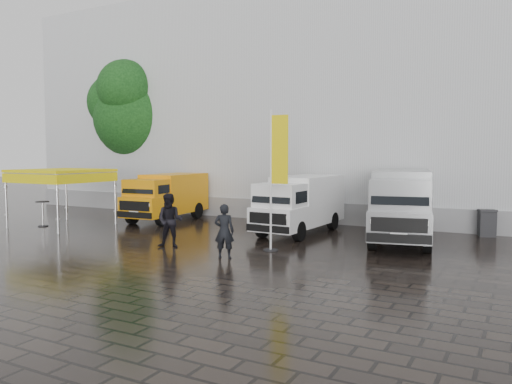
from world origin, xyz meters
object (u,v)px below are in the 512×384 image
(van_yellow, at_px, (166,198))
(canopy_tent, at_px, (60,173))
(person_front, at_px, (224,231))
(van_white, at_px, (300,205))
(wheelie_bin, at_px, (487,223))
(van_silver, at_px, (401,206))
(flagpole, at_px, (276,173))
(cocktail_table, at_px, (43,214))
(person_tent, at_px, (170,220))

(van_yellow, bearing_deg, canopy_tent, -132.85)
(person_front, bearing_deg, van_white, -112.12)
(wheelie_bin, relative_size, person_front, 0.62)
(van_silver, distance_m, flagpole, 5.29)
(van_white, xyz_separation_m, canopy_tent, (-10.33, -3.31, 1.27))
(van_white, xyz_separation_m, cocktail_table, (-11.05, -3.74, -0.60))
(van_silver, relative_size, person_tent, 3.22)
(person_tent, bearing_deg, van_white, 39.34)
(flagpole, bearing_deg, van_white, 101.43)
(person_tent, bearing_deg, flagpole, -4.02)
(van_white, bearing_deg, person_front, -88.64)
(van_silver, relative_size, person_front, 3.55)
(canopy_tent, relative_size, person_tent, 1.83)
(wheelie_bin, bearing_deg, canopy_tent, -176.04)
(flagpole, xyz_separation_m, wheelie_bin, (6.09, 6.73, -2.11))
(van_yellow, relative_size, van_white, 0.91)
(canopy_tent, relative_size, wheelie_bin, 3.23)
(van_yellow, relative_size, van_silver, 0.81)
(van_yellow, distance_m, wheelie_bin, 14.41)
(van_yellow, height_order, flagpole, flagpole)
(van_white, relative_size, person_front, 3.14)
(van_yellow, xyz_separation_m, person_tent, (4.55, -5.51, -0.19))
(van_silver, height_order, cocktail_table, van_silver)
(van_white, height_order, flagpole, flagpole)
(wheelie_bin, bearing_deg, van_yellow, 173.88)
(van_silver, bearing_deg, van_yellow, 166.69)
(van_yellow, distance_m, flagpole, 9.32)
(van_silver, distance_m, cocktail_table, 15.63)
(canopy_tent, height_order, wheelie_bin, canopy_tent)
(wheelie_bin, bearing_deg, van_white, -173.35)
(canopy_tent, height_order, person_front, canopy_tent)
(wheelie_bin, distance_m, person_tent, 12.47)
(flagpole, relative_size, person_front, 2.76)
(flagpole, relative_size, wheelie_bin, 4.42)
(van_yellow, relative_size, person_tent, 2.61)
(flagpole, height_order, cocktail_table, flagpole)
(canopy_tent, bearing_deg, van_silver, 12.92)
(cocktail_table, bearing_deg, van_yellow, 48.19)
(flagpole, height_order, wheelie_bin, flagpole)
(canopy_tent, xyz_separation_m, cocktail_table, (-0.73, -0.43, -1.87))
(van_silver, distance_m, person_tent, 8.55)
(cocktail_table, height_order, person_front, person_front)
(flagpole, distance_m, wheelie_bin, 9.32)
(cocktail_table, xyz_separation_m, wheelie_bin, (17.94, 6.57, -0.04))
(van_silver, bearing_deg, wheelie_bin, 34.35)
(wheelie_bin, relative_size, person_tent, 0.57)
(person_front, relative_size, person_tent, 0.91)
(van_silver, bearing_deg, canopy_tent, -178.18)
(flagpole, xyz_separation_m, cocktail_table, (-11.84, 0.17, -2.07))
(van_yellow, height_order, person_front, van_yellow)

